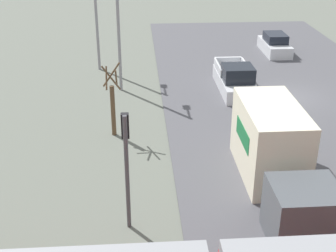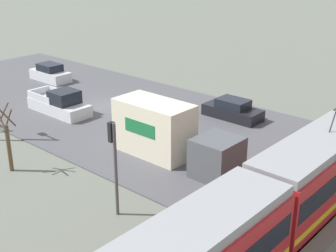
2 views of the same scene
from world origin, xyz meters
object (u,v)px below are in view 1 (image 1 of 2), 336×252
sedan_car_0 (275,45)px  street_lamp_near_crossing (96,2)px  traffic_light_pole (126,156)px  street_tree (113,104)px  pickup_truck (235,80)px  street_lamp_mid_block (118,23)px  box_truck (276,155)px

sedan_car_0 → street_lamp_near_crossing: (14.21, 2.87, 4.20)m
sedan_car_0 → traffic_light_pole: 25.22m
traffic_light_pole → street_tree: size_ratio=1.18×
pickup_truck → street_lamp_mid_block: street_lamp_mid_block is taller
pickup_truck → street_lamp_near_crossing: size_ratio=0.64×
traffic_light_pole → street_lamp_mid_block: 14.93m
box_truck → traffic_light_pole: 6.85m
street_lamp_mid_block → sedan_car_0: bearing=-149.9°
pickup_truck → traffic_light_pole: size_ratio=1.16×
pickup_truck → traffic_light_pole: (6.92, 13.84, 2.29)m
traffic_light_pole → street_lamp_near_crossing: 19.48m
traffic_light_pole → street_lamp_near_crossing: bearing=-83.1°
pickup_truck → box_truck: bearing=87.0°
street_tree → street_lamp_mid_block: (-0.24, -6.90, 2.61)m
street_tree → street_lamp_near_crossing: street_lamp_near_crossing is taller
sedan_car_0 → box_truck: bearing=74.3°
pickup_truck → traffic_light_pole: traffic_light_pole is taller
sedan_car_0 → street_lamp_mid_block: 14.92m
sedan_car_0 → street_tree: street_tree is taller
pickup_truck → street_lamp_near_crossing: 11.49m
box_truck → street_tree: street_tree is taller
sedan_car_0 → traffic_light_pole: (11.90, 22.12, 2.34)m
sedan_car_0 → street_lamp_mid_block: size_ratio=0.56×
pickup_truck → street_lamp_near_crossing: street_lamp_near_crossing is taller
sedan_car_0 → street_tree: bearing=48.0°
box_truck → street_tree: size_ratio=2.09×
traffic_light_pole → sedan_car_0: bearing=-118.3°
pickup_truck → street_tree: street_tree is taller
sedan_car_0 → street_lamp_mid_block: street_lamp_mid_block is taller
street_lamp_near_crossing → pickup_truck: bearing=149.6°
street_lamp_near_crossing → box_truck: bearing=116.9°
box_truck → street_tree: (7.16, -5.72, 0.20)m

